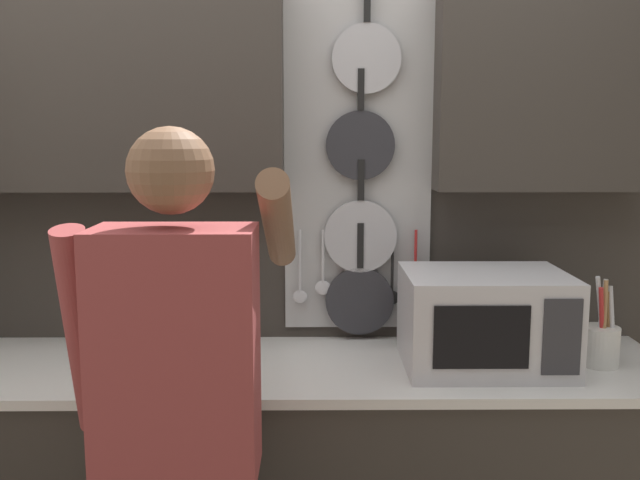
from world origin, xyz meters
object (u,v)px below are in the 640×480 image
(microwave, at_px, (485,320))
(utensil_crock, at_px, (600,342))
(knife_block, at_px, (163,333))
(person, at_px, (179,406))

(microwave, xyz_separation_m, utensil_crock, (0.37, 0.00, -0.07))
(microwave, xyz_separation_m, knife_block, (-1.00, 0.00, -0.04))
(utensil_crock, bearing_deg, person, -157.28)
(microwave, distance_m, person, 1.00)
(utensil_crock, distance_m, person, 1.32)
(microwave, bearing_deg, knife_block, 179.97)
(knife_block, height_order, utensil_crock, utensil_crock)
(knife_block, bearing_deg, microwave, -0.03)
(utensil_crock, height_order, person, person)
(microwave, xyz_separation_m, person, (-0.85, -0.51, -0.07))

